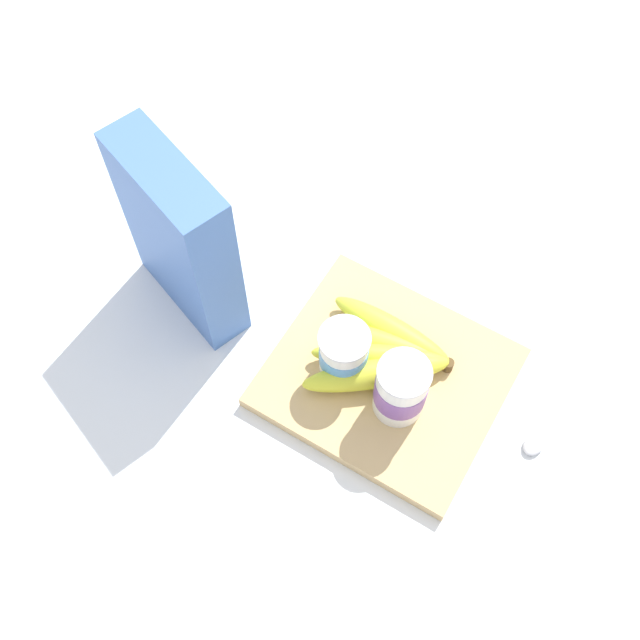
% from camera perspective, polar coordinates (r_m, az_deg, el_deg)
% --- Properties ---
extents(ground_plane, '(2.40, 2.40, 0.00)m').
position_cam_1_polar(ground_plane, '(1.02, 4.92, -4.46)').
color(ground_plane, white).
extents(cutting_board, '(0.29, 0.26, 0.02)m').
position_cam_1_polar(cutting_board, '(1.01, 4.96, -4.23)').
color(cutting_board, tan).
rests_on(cutting_board, ground_plane).
extents(cereal_box, '(0.19, 0.12, 0.27)m').
position_cam_1_polar(cereal_box, '(0.97, -10.26, 5.90)').
color(cereal_box, '#4770B7').
rests_on(cereal_box, ground_plane).
extents(yogurt_cup_front, '(0.07, 0.07, 0.10)m').
position_cam_1_polar(yogurt_cup_front, '(0.94, 5.98, -5.08)').
color(yogurt_cup_front, white).
rests_on(yogurt_cup_front, cutting_board).
extents(yogurt_cup_back, '(0.06, 0.06, 0.08)m').
position_cam_1_polar(yogurt_cup_back, '(0.96, 1.76, -2.45)').
color(yogurt_cup_back, white).
rests_on(yogurt_cup_back, cutting_board).
extents(banana_bunch, '(0.18, 0.16, 0.04)m').
position_cam_1_polar(banana_bunch, '(0.99, 4.67, -2.43)').
color(banana_bunch, yellow).
rests_on(banana_bunch, cutting_board).
extents(spoon, '(0.04, 0.13, 0.01)m').
position_cam_1_polar(spoon, '(1.03, 16.31, -7.64)').
color(spoon, silver).
rests_on(spoon, ground_plane).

